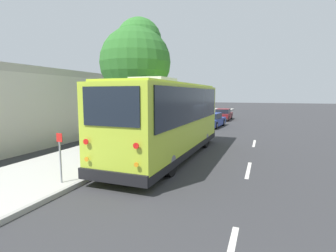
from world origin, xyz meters
TOP-DOWN VIEW (x-y plane):
  - ground_plane at (0.00, 0.00)m, footprint 160.00×160.00m
  - sidewalk_slab at (0.00, 3.65)m, footprint 80.00×3.91m
  - curb_strip at (0.00, 1.63)m, footprint 80.00×0.14m
  - shuttle_bus at (-0.98, 0.20)m, footprint 9.93×2.67m
  - parked_sedan_blue at (11.18, 0.50)m, footprint 4.61×2.03m
  - parked_sedan_maroon at (18.24, 0.49)m, footprint 4.64×1.79m
  - street_tree at (1.56, 3.17)m, footprint 4.11×4.11m
  - sign_post_near at (-6.00, 2.09)m, footprint 0.06×0.22m
  - sign_post_far at (-4.03, 2.09)m, footprint 0.06×0.06m
  - building_backdrop at (5.28, 10.46)m, footprint 24.95×6.56m
  - lane_stripe_mid at (-1.91, -3.50)m, footprint 2.40×0.14m
  - lane_stripe_ahead at (4.09, -3.50)m, footprint 2.40×0.14m

SIDE VIEW (x-z plane):
  - ground_plane at x=0.00m, z-range 0.00..0.00m
  - lane_stripe_mid at x=-1.91m, z-range 0.00..0.01m
  - lane_stripe_ahead at x=4.09m, z-range 0.00..0.01m
  - sidewalk_slab at x=0.00m, z-range 0.00..0.15m
  - curb_strip at x=0.00m, z-range 0.00..0.15m
  - parked_sedan_blue at x=11.18m, z-range -0.05..1.23m
  - parked_sedan_maroon at x=18.24m, z-range -0.05..1.24m
  - sign_post_far at x=-4.03m, z-range 0.15..1.47m
  - sign_post_near at x=-6.00m, z-range 0.17..1.79m
  - shuttle_bus at x=-0.98m, z-range 0.15..3.79m
  - building_backdrop at x=5.28m, z-range -0.19..4.26m
  - street_tree at x=1.56m, z-range 1.41..8.74m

